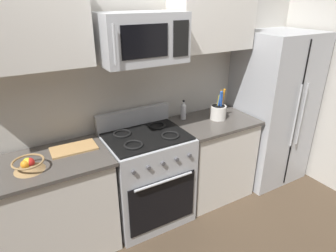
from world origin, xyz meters
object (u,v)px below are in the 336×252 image
(microwave, at_px, (141,38))
(bottle_vinegar, at_px, (183,111))
(refrigerator, at_px, (271,109))
(fruit_basket, at_px, (29,165))
(cutting_board, at_px, (74,148))
(utensil_crock, at_px, (218,111))
(range_oven, at_px, (147,176))

(microwave, bearing_deg, bottle_vinegar, 17.08)
(refrigerator, relative_size, bottle_vinegar, 8.58)
(fruit_basket, distance_m, cutting_board, 0.40)
(refrigerator, distance_m, utensil_crock, 0.80)
(range_oven, xyz_separation_m, utensil_crock, (0.85, 0.01, 0.52))
(refrigerator, xyz_separation_m, cutting_board, (-2.27, 0.11, 0.04))
(refrigerator, xyz_separation_m, microwave, (-1.64, 0.04, 0.91))
(range_oven, distance_m, cutting_board, 0.78)
(utensil_crock, xyz_separation_m, bottle_vinegar, (-0.32, 0.18, 0.01))
(cutting_board, relative_size, bottle_vinegar, 1.82)
(bottle_vinegar, bearing_deg, range_oven, -160.34)
(utensil_crock, height_order, cutting_board, utensil_crock)
(range_oven, bearing_deg, microwave, 90.09)
(cutting_board, distance_m, bottle_vinegar, 1.17)
(refrigerator, xyz_separation_m, bottle_vinegar, (-1.11, 0.21, 0.12))
(utensil_crock, height_order, fruit_basket, utensil_crock)
(fruit_basket, relative_size, cutting_board, 0.62)
(fruit_basket, bearing_deg, utensil_crock, 2.54)
(microwave, distance_m, bottle_vinegar, 0.96)
(range_oven, height_order, refrigerator, refrigerator)
(refrigerator, bearing_deg, cutting_board, 177.31)
(microwave, xyz_separation_m, fruit_basket, (-1.00, -0.10, -0.83))
(fruit_basket, xyz_separation_m, bottle_vinegar, (1.53, 0.26, 0.05))
(utensil_crock, bearing_deg, microwave, 178.89)
(utensil_crock, relative_size, bottle_vinegar, 1.60)
(range_oven, distance_m, microwave, 1.31)
(range_oven, xyz_separation_m, cutting_board, (-0.64, 0.09, 0.44))
(refrigerator, xyz_separation_m, fruit_basket, (-2.64, -0.05, 0.08))
(bottle_vinegar, bearing_deg, microwave, -162.92)
(fruit_basket, bearing_deg, range_oven, 4.10)
(refrigerator, relative_size, cutting_board, 4.71)
(microwave, relative_size, fruit_basket, 3.03)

